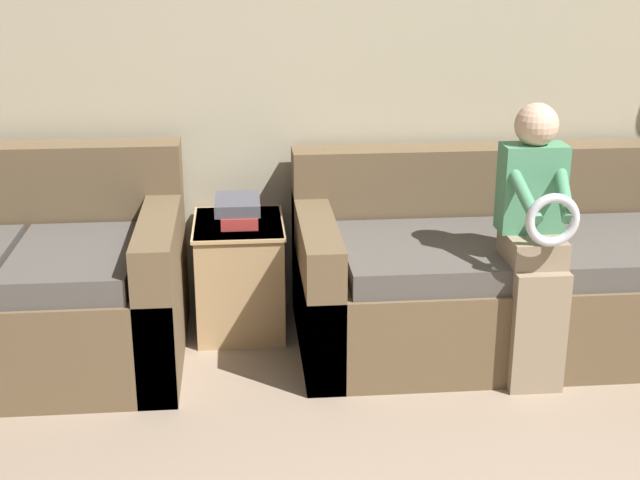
{
  "coord_description": "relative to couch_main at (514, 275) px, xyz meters",
  "views": [
    {
      "loc": [
        -0.74,
        -1.5,
        1.78
      ],
      "look_at": [
        -0.45,
        1.64,
        0.71
      ],
      "focal_mm": 50.0,
      "sensor_mm": 36.0,
      "label": 1
    }
  ],
  "objects": [
    {
      "name": "wall_back",
      "position": [
        -0.51,
        0.52,
        0.97
      ],
      "size": [
        7.97,
        0.06,
        2.55
      ],
      "color": "#BCB293",
      "rests_on": "ground_plane"
    },
    {
      "name": "couch_main",
      "position": [
        0.0,
        0.0,
        0.0
      ],
      "size": [
        2.0,
        0.97,
        0.83
      ],
      "color": "brown",
      "rests_on": "ground_plane"
    },
    {
      "name": "couch_side",
      "position": [
        -2.21,
        -0.03,
        0.02
      ],
      "size": [
        1.39,
        0.99,
        0.89
      ],
      "color": "brown",
      "rests_on": "ground_plane"
    },
    {
      "name": "child_left_seated",
      "position": [
        -0.06,
        -0.41,
        0.35
      ],
      "size": [
        0.26,
        0.38,
        1.16
      ],
      "color": "gray",
      "rests_on": "ground_plane"
    },
    {
      "name": "side_shelf",
      "position": [
        -1.26,
        0.21,
        -0.03
      ],
      "size": [
        0.42,
        0.52,
        0.53
      ],
      "color": "tan",
      "rests_on": "ground_plane"
    },
    {
      "name": "book_stack",
      "position": [
        -1.26,
        0.22,
        0.29
      ],
      "size": [
        0.21,
        0.29,
        0.11
      ],
      "color": "#BC3833",
      "rests_on": "side_shelf"
    }
  ]
}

